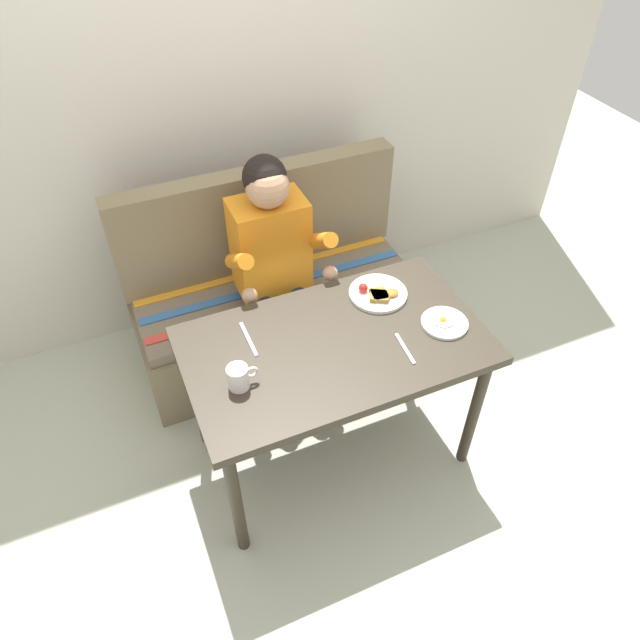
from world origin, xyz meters
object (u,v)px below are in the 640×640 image
Objects in this scene: plate_eggs at (444,323)px; coffee_mug at (239,377)px; fork at (405,348)px; knife at (249,339)px; table at (335,356)px; person at (276,258)px; couch at (274,300)px; plate_breakfast at (378,293)px.

plate_eggs is 1.63× the size of coffee_mug.
fork is 0.85× the size of knife.
table is 0.99× the size of person.
knife is at bearing -116.78° from couch.
couch is at bearing 63.11° from knife.
knife reaches higher than table.
plate_breakfast is at bearing 19.34° from coffee_mug.
fork is at bearing -98.53° from plate_breakfast.
couch is at bearing 63.47° from coffee_mug.
plate_eggs is at bearing -1.28° from coffee_mug.
couch reaches higher than plate_breakfast.
coffee_mug reaches higher than fork.
coffee_mug is at bearing -115.96° from knife.
fork is (-0.05, -0.32, -0.01)m from plate_breakfast.
couch is 0.80m from knife.
fork is (0.65, -0.08, -0.05)m from coffee_mug.
couch is 0.45m from person.
coffee_mug reaches higher than table.
plate_breakfast is at bearing -52.27° from person.
plate_breakfast is 0.33m from fork.
person is 6.06× the size of knife.
plate_breakfast reaches higher than plate_eggs.
coffee_mug is (-0.38, -0.65, 0.04)m from person.
table is 0.60m from person.
fork is (0.24, -0.91, 0.40)m from couch.
table is 0.35m from plate_breakfast.
fork is at bearing -28.41° from knife.
table is at bearing -147.64° from plate_breakfast.
fork is at bearing -31.07° from table.
couch is 8.47× the size of fork.
person reaches higher than couch.
coffee_mug is at bearing 178.72° from plate_eggs.
knife is (-0.76, 0.24, -0.01)m from plate_eggs.
person is 10.27× the size of coffee_mug.
table is at bearing 8.90° from coffee_mug.
plate_breakfast is at bearing 86.30° from fork.
knife is at bearing 156.54° from fork.
plate_breakfast is at bearing -64.02° from couch.
knife is at bearing 64.16° from coffee_mug.
couch is at bearing 118.00° from plate_eggs.
knife is (-0.28, -0.44, -0.01)m from person.
plate_breakfast reaches higher than fork.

